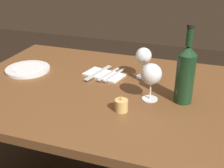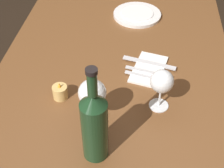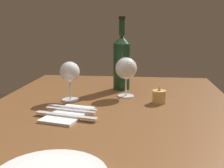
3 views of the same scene
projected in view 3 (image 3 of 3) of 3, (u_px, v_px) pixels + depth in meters
dining_table at (110, 137)px, 1.00m from camera, size 1.30×0.90×0.74m
wine_glass_left at (126, 69)px, 1.16m from camera, size 0.09×0.09×0.16m
wine_glass_right at (70, 73)px, 1.10m from camera, size 0.08×0.08×0.15m
wine_bottle at (122, 61)px, 1.29m from camera, size 0.07×0.07×0.32m
votive_candle at (159, 97)px, 1.08m from camera, size 0.05×0.05×0.07m
folded_napkin at (68, 114)px, 0.94m from camera, size 0.21×0.15×0.01m
fork_inner at (70, 110)px, 0.96m from camera, size 0.06×0.18×0.00m
fork_outer at (72, 108)px, 0.99m from camera, size 0.06×0.18×0.00m
table_knife at (66, 115)px, 0.91m from camera, size 0.07×0.21×0.00m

